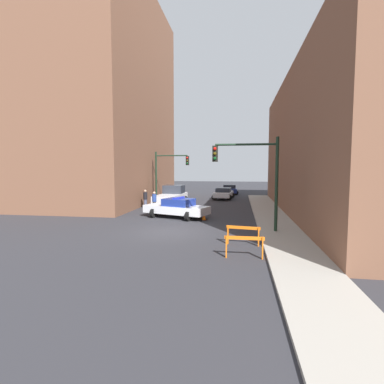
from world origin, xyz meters
The scene contains 15 objects.
ground_plane centered at (0.00, 0.00, 0.00)m, with size 120.00×120.00×0.00m, color #2D2D33.
sidewalk_right centered at (6.20, 0.00, 0.06)m, with size 2.40×44.00×0.12m.
building_corner_left centered at (-12.00, 14.00, 10.70)m, with size 14.00×20.00×21.40m.
building_right centered at (13.40, 8.00, 5.41)m, with size 12.00×28.00×10.83m.
traffic_light_near centered at (4.73, 0.63, 3.53)m, with size 3.64×0.35×5.20m.
traffic_light_far centered at (-3.30, 12.82, 3.40)m, with size 3.44×0.35×5.20m.
police_car centered at (-0.58, 4.77, 0.72)m, with size 5.05×3.35×1.52m.
white_truck centered at (-2.51, 11.48, 0.91)m, with size 2.85×5.51×1.90m.
parked_car_near centered at (2.11, 17.96, 0.67)m, with size 2.52×4.44×1.31m.
parked_car_mid centered at (2.55, 24.04, 0.67)m, with size 2.50×4.43×1.31m.
pedestrian_crossing centered at (-3.03, 7.37, 0.86)m, with size 0.36×0.36×1.66m.
pedestrian_corner centered at (-4.36, 9.11, 0.86)m, with size 0.47×0.47×1.66m.
barrier_front centered at (4.10, -4.32, 0.62)m, with size 1.60×0.17×0.90m.
barrier_mid centered at (4.08, -2.25, 0.62)m, with size 1.59×0.38×0.90m.
traffic_cone centered at (1.48, 3.97, 0.32)m, with size 0.36×0.36×0.66m.
Camera 1 is at (3.86, -16.33, 3.68)m, focal length 28.00 mm.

